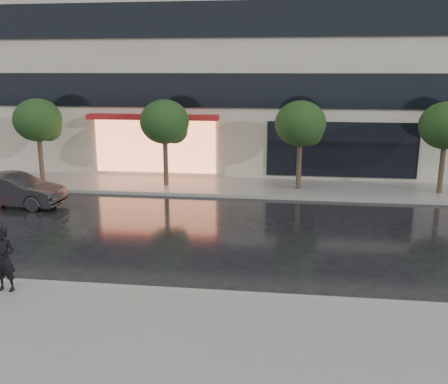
# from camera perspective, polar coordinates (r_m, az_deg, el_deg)

# --- Properties ---
(ground) EXTENTS (120.00, 120.00, 0.00)m
(ground) POSITION_cam_1_polar(r_m,az_deg,el_deg) (13.17, -4.31, -9.81)
(ground) COLOR black
(ground) RESTS_ON ground
(sidewalk_near) EXTENTS (60.00, 4.50, 0.12)m
(sidewalk_near) POSITION_cam_1_polar(r_m,az_deg,el_deg) (10.33, -8.11, -16.64)
(sidewalk_near) COLOR slate
(sidewalk_near) RESTS_ON ground
(sidewalk_far) EXTENTS (60.00, 3.50, 0.12)m
(sidewalk_far) POSITION_cam_1_polar(r_m,az_deg,el_deg) (22.80, 0.89, 0.63)
(sidewalk_far) COLOR slate
(sidewalk_far) RESTS_ON ground
(curb_near) EXTENTS (60.00, 0.25, 0.14)m
(curb_near) POSITION_cam_1_polar(r_m,az_deg,el_deg) (12.25, -5.27, -11.36)
(curb_near) COLOR gray
(curb_near) RESTS_ON ground
(curb_far) EXTENTS (60.00, 0.25, 0.14)m
(curb_far) POSITION_cam_1_polar(r_m,az_deg,el_deg) (21.11, 0.34, -0.43)
(curb_far) COLOR gray
(curb_far) RESTS_ON ground
(office_building) EXTENTS (30.00, 12.76, 18.00)m
(office_building) POSITION_cam_1_polar(r_m,az_deg,el_deg) (30.11, 2.76, 20.95)
(office_building) COLOR #BDB6A0
(office_building) RESTS_ON ground
(tree_far_west) EXTENTS (2.20, 2.20, 3.99)m
(tree_far_west) POSITION_cam_1_polar(r_m,az_deg,el_deg) (24.77, -20.35, 7.55)
(tree_far_west) COLOR #33261C
(tree_far_west) RESTS_ON ground
(tree_mid_west) EXTENTS (2.20, 2.20, 3.99)m
(tree_mid_west) POSITION_cam_1_polar(r_m,az_deg,el_deg) (22.63, -6.64, 7.79)
(tree_mid_west) COLOR #33261C
(tree_mid_west) RESTS_ON ground
(tree_mid_east) EXTENTS (2.20, 2.20, 3.99)m
(tree_mid_east) POSITION_cam_1_polar(r_m,az_deg,el_deg) (21.96, 8.87, 7.54)
(tree_mid_east) COLOR #33261C
(tree_mid_east) RESTS_ON ground
(tree_far_east) EXTENTS (2.20, 2.20, 3.99)m
(tree_far_east) POSITION_cam_1_polar(r_m,az_deg,el_deg) (22.91, 24.15, 6.75)
(tree_far_east) COLOR #33261C
(tree_far_east) RESTS_ON ground
(parked_car) EXTENTS (4.03, 1.62, 1.30)m
(parked_car) POSITION_cam_1_polar(r_m,az_deg,el_deg) (21.25, -22.84, 0.18)
(parked_car) COLOR black
(parked_car) RESTS_ON ground
(pedestrian_with_umbrella) EXTENTS (1.02, 1.04, 2.32)m
(pedestrian_with_umbrella) POSITION_cam_1_polar(r_m,az_deg,el_deg) (12.73, -24.06, -3.77)
(pedestrian_with_umbrella) COLOR black
(pedestrian_with_umbrella) RESTS_ON sidewalk_near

